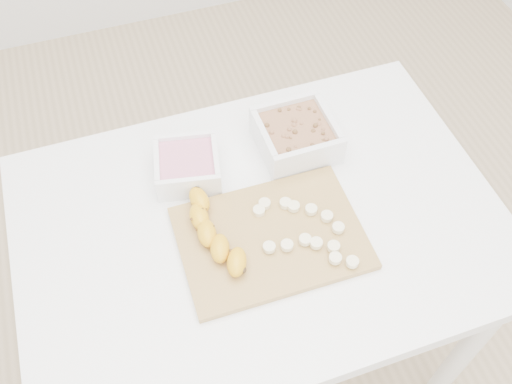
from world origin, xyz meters
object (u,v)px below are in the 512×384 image
object	(u,v)px
bowl_granola	(296,135)
table	(260,244)
banana	(215,233)
bowl_yogurt	(187,165)
cutting_board	(271,238)

from	to	relation	value
bowl_granola	table	bearing A→B (deg)	-130.55
table	banana	xyz separation A→B (m)	(-0.10, -0.02, 0.13)
bowl_yogurt	cutting_board	size ratio (longest dim) A/B	0.44
bowl_yogurt	cutting_board	distance (m)	0.25
bowl_yogurt	banana	world-z (taller)	bowl_yogurt
bowl_yogurt	bowl_granola	bearing A→B (deg)	-0.14
cutting_board	banana	world-z (taller)	banana
bowl_granola	bowl_yogurt	bearing A→B (deg)	179.86
bowl_yogurt	banana	xyz separation A→B (m)	(0.01, -0.19, 0.00)
cutting_board	banana	size ratio (longest dim) A/B	1.68
table	cutting_board	size ratio (longest dim) A/B	2.73
cutting_board	banana	bearing A→B (deg)	163.94
bowl_yogurt	bowl_granola	distance (m)	0.25
table	bowl_granola	world-z (taller)	bowl_granola
cutting_board	banana	xyz separation A→B (m)	(-0.11, 0.03, 0.03)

